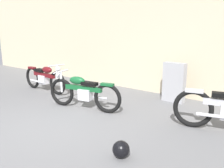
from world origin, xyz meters
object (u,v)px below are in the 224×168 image
motorcycle_maroon (44,78)px  motorcycle_green (83,92)px  stone_marker (174,82)px  helmet (121,149)px

motorcycle_maroon → motorcycle_green: motorcycle_maroon is taller
stone_marker → helmet: 3.31m
stone_marker → motorcycle_maroon: (-3.64, -1.49, -0.10)m
motorcycle_maroon → motorcycle_green: size_ratio=1.02×
helmet → motorcycle_green: bearing=148.7°
helmet → stone_marker: bearing=101.1°
stone_marker → helmet: (0.63, -3.23, -0.40)m
helmet → motorcycle_maroon: motorcycle_maroon is taller
helmet → motorcycle_maroon: 4.63m
motorcycle_maroon → motorcycle_green: (2.18, -0.46, -0.00)m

